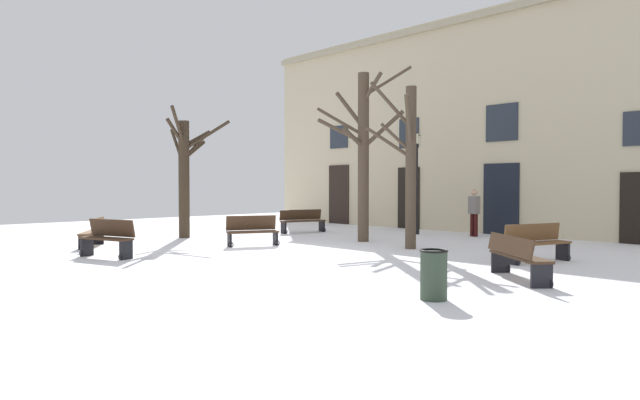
# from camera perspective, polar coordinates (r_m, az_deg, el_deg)

# --- Properties ---
(ground_plane) EXTENTS (32.89, 32.89, 0.00)m
(ground_plane) POSITION_cam_1_polar(r_m,az_deg,el_deg) (15.18, -5.02, -5.31)
(ground_plane) COLOR white
(building_facade) EXTENTS (20.56, 0.60, 8.37)m
(building_facade) POSITION_cam_1_polar(r_m,az_deg,el_deg) (22.34, 14.18, 7.69)
(building_facade) COLOR beige
(building_facade) RESTS_ON ground
(tree_left_of_center) EXTENTS (1.65, 0.96, 4.83)m
(tree_left_of_center) POSITION_cam_1_polar(r_m,az_deg,el_deg) (15.85, 9.18, 3.91)
(tree_left_of_center) COLOR #4C3D2D
(tree_left_of_center) RESTS_ON ground
(tree_near_facade) EXTENTS (2.73, 1.79, 5.55)m
(tree_near_facade) POSITION_cam_1_polar(r_m,az_deg,el_deg) (17.76, 4.44, 5.15)
(tree_near_facade) COLOR #4C3D2D
(tree_near_facade) RESTS_ON ground
(tree_center) EXTENTS (1.78, 2.18, 4.41)m
(tree_center) POSITION_cam_1_polar(r_m,az_deg,el_deg) (19.53, -13.77, 2.84)
(tree_center) COLOR #382B1E
(tree_center) RESTS_ON ground
(streetlamp) EXTENTS (0.30, 0.30, 3.76)m
(streetlamp) POSITION_cam_1_polar(r_m,az_deg,el_deg) (20.63, 9.95, 2.89)
(streetlamp) COLOR black
(streetlamp) RESTS_ON ground
(litter_bin) EXTENTS (0.45, 0.45, 0.79)m
(litter_bin) POSITION_cam_1_polar(r_m,az_deg,el_deg) (8.95, 11.66, -7.54)
(litter_bin) COLOR #2D3D2D
(litter_bin) RESTS_ON ground
(bench_facing_shops) EXTENTS (1.52, 1.23, 0.86)m
(bench_facing_shops) POSITION_cam_1_polar(r_m,az_deg,el_deg) (17.48, -22.36, -3.08)
(bench_facing_shops) COLOR brown
(bench_facing_shops) RESTS_ON ground
(bench_back_to_back_left) EXTENTS (1.07, 1.59, 0.91)m
(bench_back_to_back_left) POSITION_cam_1_polar(r_m,az_deg,el_deg) (16.60, -7.01, -3.19)
(bench_back_to_back_left) COLOR #3D2819
(bench_back_to_back_left) RESTS_ON ground
(bench_near_center_tree) EXTENTS (1.62, 0.89, 0.96)m
(bench_near_center_tree) POSITION_cam_1_polar(r_m,az_deg,el_deg) (14.81, -21.08, -3.67)
(bench_near_center_tree) COLOR #3D2819
(bench_near_center_tree) RESTS_ON ground
(bench_near_lamp) EXTENTS (0.87, 1.85, 0.88)m
(bench_near_lamp) POSITION_cam_1_polar(r_m,az_deg,el_deg) (21.07, -1.84, -2.14)
(bench_near_lamp) COLOR #3D2819
(bench_near_lamp) RESTS_ON ground
(bench_far_corner) EXTENTS (1.74, 1.53, 0.85)m
(bench_far_corner) POSITION_cam_1_polar(r_m,az_deg,el_deg) (11.22, 19.66, -5.48)
(bench_far_corner) COLOR #3D2819
(bench_far_corner) RESTS_ON ground
(bench_back_to_back_right) EXTENTS (0.94, 1.82, 0.90)m
(bench_back_to_back_right) POSITION_cam_1_polar(r_m,az_deg,el_deg) (13.95, 21.46, -4.07)
(bench_back_to_back_right) COLOR brown
(bench_back_to_back_right) RESTS_ON ground
(person_strolling) EXTENTS (0.42, 0.31, 1.67)m
(person_strolling) POSITION_cam_1_polar(r_m,az_deg,el_deg) (20.15, 15.63, -1.03)
(person_strolling) COLOR #350F0F
(person_strolling) RESTS_ON ground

